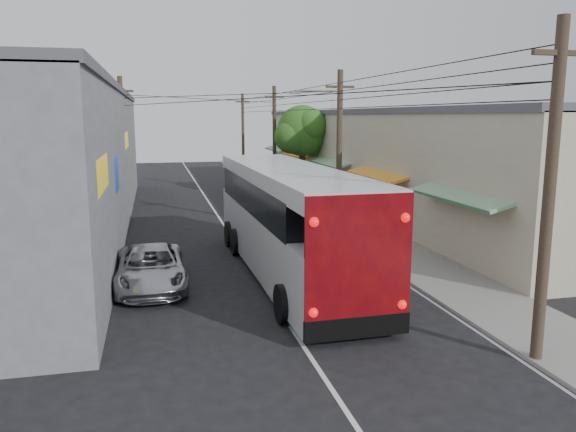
% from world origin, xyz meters
% --- Properties ---
extents(ground, '(120.00, 120.00, 0.00)m').
position_xyz_m(ground, '(0.00, 0.00, 0.00)').
color(ground, black).
rests_on(ground, ground).
extents(sidewalk, '(3.00, 80.00, 0.12)m').
position_xyz_m(sidewalk, '(6.50, 20.00, 0.06)').
color(sidewalk, slate).
rests_on(sidewalk, ground).
extents(building_right, '(7.09, 40.00, 6.25)m').
position_xyz_m(building_right, '(10.99, 22.00, 3.15)').
color(building_right, beige).
rests_on(building_right, ground).
extents(building_left, '(7.20, 36.00, 7.25)m').
position_xyz_m(building_left, '(-8.50, 18.00, 3.65)').
color(building_left, gray).
rests_on(building_left, ground).
extents(utility_poles, '(11.80, 45.28, 8.00)m').
position_xyz_m(utility_poles, '(3.13, 20.33, 4.13)').
color(utility_poles, '#473828').
rests_on(utility_poles, ground).
extents(street_tree, '(4.40, 4.00, 6.60)m').
position_xyz_m(street_tree, '(6.87, 26.02, 4.67)').
color(street_tree, '#3F2B19').
rests_on(street_tree, ground).
extents(coach_bus, '(3.44, 13.98, 4.01)m').
position_xyz_m(coach_bus, '(1.20, 6.89, 2.07)').
color(coach_bus, silver).
rests_on(coach_bus, ground).
extents(jeepney, '(2.39, 5.05, 1.39)m').
position_xyz_m(jeepney, '(-3.80, 6.30, 0.70)').
color(jeepney, '#B1B2B8').
rests_on(jeepney, ground).
extents(parked_suv, '(2.76, 5.47, 1.52)m').
position_xyz_m(parked_suv, '(4.60, 15.07, 0.76)').
color(parked_suv, '#9C9BA3').
rests_on(parked_suv, ground).
extents(parked_car_mid, '(1.76, 4.17, 1.41)m').
position_xyz_m(parked_car_mid, '(3.80, 20.94, 0.70)').
color(parked_car_mid, '#2A2A30').
rests_on(parked_car_mid, ground).
extents(parked_car_far, '(2.02, 4.80, 1.54)m').
position_xyz_m(parked_car_far, '(4.60, 27.59, 0.77)').
color(parked_car_far, black).
rests_on(parked_car_far, ground).
extents(pedestrian_near, '(0.63, 0.46, 1.60)m').
position_xyz_m(pedestrian_near, '(5.75, 9.83, 0.92)').
color(pedestrian_near, '#C7699B').
rests_on(pedestrian_near, sidewalk).
extents(pedestrian_far, '(0.92, 0.88, 1.49)m').
position_xyz_m(pedestrian_far, '(7.60, 16.71, 0.87)').
color(pedestrian_far, '#89A6C7').
rests_on(pedestrian_far, sidewalk).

